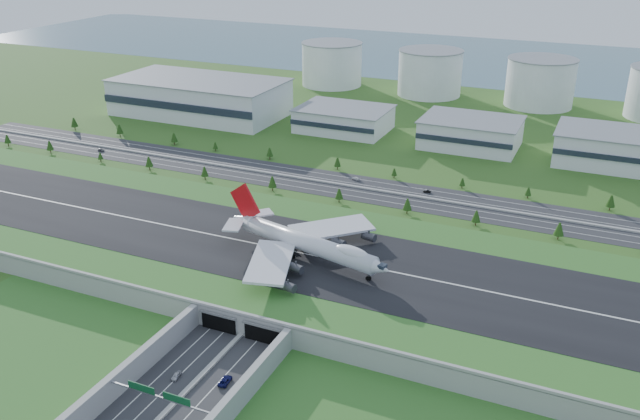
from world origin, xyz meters
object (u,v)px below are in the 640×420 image
at_px(car_7, 356,178).
at_px(car_2, 225,381).
at_px(car_4, 101,150).
at_px(fuel_tank_a, 332,64).
at_px(car_5, 427,191).
at_px(boeing_747, 306,242).
at_px(car_0, 176,375).

bearing_deg(car_7, car_2, 22.28).
bearing_deg(car_4, fuel_tank_a, -19.66).
relative_size(fuel_tank_a, car_5, 12.47).
height_order(boeing_747, car_0, boeing_747).
relative_size(car_0, car_4, 1.09).
relative_size(car_4, car_7, 0.80).
xyz_separation_m(car_2, car_5, (13.58, 177.48, -0.17)).
relative_size(fuel_tank_a, car_7, 9.32).
xyz_separation_m(car_2, car_7, (-27.05, 179.74, -0.06)).
bearing_deg(car_4, boeing_747, -121.49).
bearing_deg(fuel_tank_a, car_0, -73.73).
relative_size(car_2, car_5, 1.50).
height_order(car_0, car_2, car_2).
bearing_deg(car_0, car_5, 73.90).
xyz_separation_m(car_0, car_4, (-171.92, 166.14, -0.07)).
height_order(fuel_tank_a, car_5, fuel_tank_a).
bearing_deg(car_4, car_0, -138.89).
bearing_deg(car_0, fuel_tank_a, 99.19).
distance_m(fuel_tank_a, car_0, 404.71).
height_order(fuel_tank_a, car_2, fuel_tank_a).
bearing_deg(car_7, car_4, -70.03).
bearing_deg(boeing_747, car_2, -71.67).
bearing_deg(fuel_tank_a, car_5, -55.51).
height_order(car_4, car_5, car_4).
xyz_separation_m(fuel_tank_a, car_2, (128.50, -384.25, -16.54)).
distance_m(boeing_747, car_5, 108.73).
height_order(boeing_747, car_4, boeing_747).
distance_m(fuel_tank_a, boeing_747, 335.90).
bearing_deg(car_5, car_2, -12.26).
distance_m(car_0, car_2, 15.71).
distance_m(fuel_tank_a, car_5, 251.44).
xyz_separation_m(car_0, car_2, (15.22, 3.92, 0.03)).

